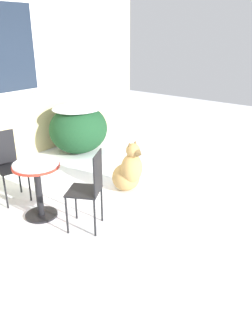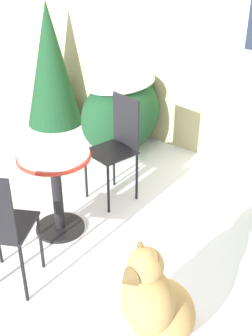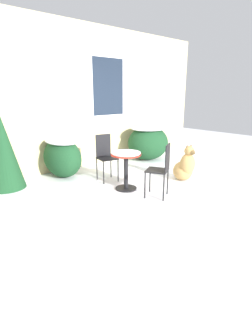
{
  "view_description": "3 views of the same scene",
  "coord_description": "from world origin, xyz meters",
  "px_view_note": "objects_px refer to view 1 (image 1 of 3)",
  "views": [
    {
      "loc": [
        -2.59,
        -2.98,
        2.23
      ],
      "look_at": [
        0.89,
        -0.2,
        0.35
      ],
      "focal_mm": 35.0,
      "sensor_mm": 36.0,
      "label": 1
    },
    {
      "loc": [
        1.83,
        -1.75,
        2.21
      ],
      "look_at": [
        0.0,
        0.6,
        0.55
      ],
      "focal_mm": 45.0,
      "sensor_mm": 36.0,
      "label": 2
    },
    {
      "loc": [
        -3.57,
        -3.44,
        1.83
      ],
      "look_at": [
        -0.39,
        0.19,
        0.43
      ],
      "focal_mm": 28.0,
      "sensor_mm": 36.0,
      "label": 3
    }
  ],
  "objects_px": {
    "patio_chair_near_table": "(8,163)",
    "patio_chair_far_side": "(90,187)",
    "dog": "(128,172)",
    "patio_table": "(37,178)"
  },
  "relations": [
    {
      "from": "patio_chair_near_table",
      "to": "dog",
      "type": "height_order",
      "value": "patio_chair_near_table"
    },
    {
      "from": "patio_table",
      "to": "patio_chair_near_table",
      "type": "bearing_deg",
      "value": 85.98
    },
    {
      "from": "dog",
      "to": "patio_chair_far_side",
      "type": "bearing_deg",
      "value": -157.24
    },
    {
      "from": "patio_table",
      "to": "patio_chair_far_side",
      "type": "height_order",
      "value": "patio_chair_far_side"
    },
    {
      "from": "patio_table",
      "to": "dog",
      "type": "xyz_separation_m",
      "value": [
        1.28,
        -0.44,
        -0.23
      ]
    },
    {
      "from": "patio_chair_near_table",
      "to": "dog",
      "type": "relative_size",
      "value": 1.23
    },
    {
      "from": "dog",
      "to": "patio_chair_near_table",
      "type": "bearing_deg",
      "value": 145.61
    },
    {
      "from": "patio_chair_near_table",
      "to": "patio_chair_far_side",
      "type": "xyz_separation_m",
      "value": [
        0.16,
        -1.42,
        0.0
      ]
    },
    {
      "from": "patio_table",
      "to": "dog",
      "type": "bearing_deg",
      "value": -19.03
    },
    {
      "from": "patio_chair_near_table",
      "to": "patio_chair_far_side",
      "type": "distance_m",
      "value": 1.43
    }
  ]
}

